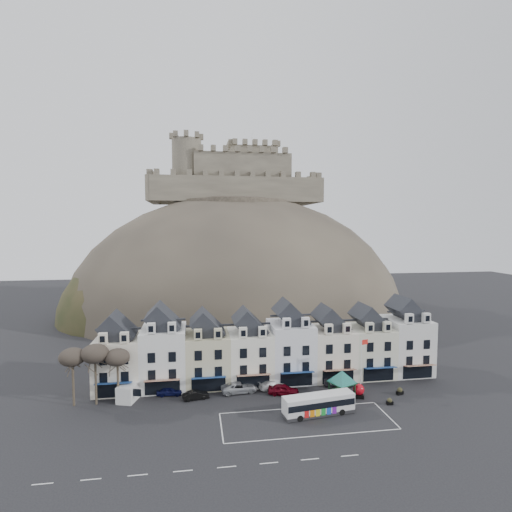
{
  "coord_description": "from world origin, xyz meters",
  "views": [
    {
      "loc": [
        -12.05,
        -46.83,
        25.14
      ],
      "look_at": [
        -1.11,
        24.0,
        19.7
      ],
      "focal_mm": 28.0,
      "sensor_mm": 36.0,
      "label": 1
    }
  ],
  "objects_px": {
    "red_buoy": "(359,391)",
    "car_navy": "(169,391)",
    "car_maroon": "(283,390)",
    "flagpole": "(362,362)",
    "bus": "(319,404)",
    "car_black": "(196,395)",
    "car_white": "(272,385)",
    "bus_shelter": "(342,377)",
    "car_charcoal": "(338,381)",
    "white_van": "(131,390)",
    "car_silver": "(239,387)"
  },
  "relations": [
    {
      "from": "flagpole",
      "to": "car_maroon",
      "type": "height_order",
      "value": "flagpole"
    },
    {
      "from": "car_white",
      "to": "car_maroon",
      "type": "xyz_separation_m",
      "value": [
        1.22,
        -2.39,
        0.14
      ]
    },
    {
      "from": "flagpole",
      "to": "car_navy",
      "type": "bearing_deg",
      "value": 172.2
    },
    {
      "from": "flagpole",
      "to": "white_van",
      "type": "relative_size",
      "value": 1.48
    },
    {
      "from": "red_buoy",
      "to": "car_navy",
      "type": "xyz_separation_m",
      "value": [
        -27.5,
        5.01,
        -0.39
      ]
    },
    {
      "from": "car_charcoal",
      "to": "red_buoy",
      "type": "bearing_deg",
      "value": -150.93
    },
    {
      "from": "flagpole",
      "to": "car_silver",
      "type": "bearing_deg",
      "value": 169.42
    },
    {
      "from": "red_buoy",
      "to": "car_silver",
      "type": "relative_size",
      "value": 0.37
    },
    {
      "from": "bus_shelter",
      "to": "car_navy",
      "type": "height_order",
      "value": "bus_shelter"
    },
    {
      "from": "car_navy",
      "to": "car_maroon",
      "type": "xyz_separation_m",
      "value": [
        16.8,
        -2.39,
        0.14
      ]
    },
    {
      "from": "red_buoy",
      "to": "white_van",
      "type": "relative_size",
      "value": 0.35
    },
    {
      "from": "car_white",
      "to": "car_charcoal",
      "type": "xyz_separation_m",
      "value": [
        10.42,
        -0.59,
        0.1
      ]
    },
    {
      "from": "red_buoy",
      "to": "white_van",
      "type": "height_order",
      "value": "white_van"
    },
    {
      "from": "white_van",
      "to": "car_maroon",
      "type": "relative_size",
      "value": 1.25
    },
    {
      "from": "car_charcoal",
      "to": "bus",
      "type": "bearing_deg",
      "value": 155.85
    },
    {
      "from": "bus_shelter",
      "to": "car_silver",
      "type": "relative_size",
      "value": 1.07
    },
    {
      "from": "bus",
      "to": "car_maroon",
      "type": "height_order",
      "value": "bus"
    },
    {
      "from": "red_buoy",
      "to": "car_maroon",
      "type": "xyz_separation_m",
      "value": [
        -10.7,
        2.62,
        -0.25
      ]
    },
    {
      "from": "flagpole",
      "to": "car_charcoal",
      "type": "relative_size",
      "value": 1.89
    },
    {
      "from": "car_silver",
      "to": "car_white",
      "type": "bearing_deg",
      "value": -90.49
    },
    {
      "from": "bus",
      "to": "white_van",
      "type": "xyz_separation_m",
      "value": [
        -25.49,
        9.28,
        -0.31
      ]
    },
    {
      "from": "car_charcoal",
      "to": "flagpole",
      "type": "bearing_deg",
      "value": -133.88
    },
    {
      "from": "flagpole",
      "to": "car_black",
      "type": "height_order",
      "value": "flagpole"
    },
    {
      "from": "car_white",
      "to": "car_maroon",
      "type": "bearing_deg",
      "value": -173.5
    },
    {
      "from": "bus",
      "to": "flagpole",
      "type": "bearing_deg",
      "value": 24.81
    },
    {
      "from": "flagpole",
      "to": "car_navy",
      "type": "xyz_separation_m",
      "value": [
        -28.38,
        3.89,
        -4.21
      ]
    },
    {
      "from": "white_van",
      "to": "car_white",
      "type": "bearing_deg",
      "value": 16.78
    },
    {
      "from": "bus_shelter",
      "to": "car_charcoal",
      "type": "distance_m",
      "value": 4.95
    },
    {
      "from": "red_buoy",
      "to": "car_silver",
      "type": "xyz_separation_m",
      "value": [
        -17.1,
        4.48,
        -0.26
      ]
    },
    {
      "from": "car_silver",
      "to": "bus_shelter",
      "type": "bearing_deg",
      "value": -112.58
    },
    {
      "from": "white_van",
      "to": "car_black",
      "type": "relative_size",
      "value": 1.51
    },
    {
      "from": "car_navy",
      "to": "car_white",
      "type": "distance_m",
      "value": 15.58
    },
    {
      "from": "car_maroon",
      "to": "car_white",
      "type": "bearing_deg",
      "value": 43.28
    },
    {
      "from": "car_black",
      "to": "car_maroon",
      "type": "relative_size",
      "value": 0.83
    },
    {
      "from": "white_van",
      "to": "car_navy",
      "type": "relative_size",
      "value": 1.53
    },
    {
      "from": "bus_shelter",
      "to": "car_charcoal",
      "type": "bearing_deg",
      "value": 52.36
    },
    {
      "from": "car_navy",
      "to": "car_silver",
      "type": "height_order",
      "value": "car_silver"
    },
    {
      "from": "red_buoy",
      "to": "car_charcoal",
      "type": "xyz_separation_m",
      "value": [
        -1.5,
        4.42,
        -0.29
      ]
    },
    {
      "from": "bus",
      "to": "white_van",
      "type": "height_order",
      "value": "bus"
    },
    {
      "from": "car_black",
      "to": "car_charcoal",
      "type": "height_order",
      "value": "car_charcoal"
    },
    {
      "from": "bus_shelter",
      "to": "car_navy",
      "type": "xyz_separation_m",
      "value": [
        -25.01,
        4.79,
        -2.52
      ]
    },
    {
      "from": "bus_shelter",
      "to": "white_van",
      "type": "bearing_deg",
      "value": 146.67
    },
    {
      "from": "red_buoy",
      "to": "flagpole",
      "type": "height_order",
      "value": "flagpole"
    },
    {
      "from": "red_buoy",
      "to": "car_white",
      "type": "bearing_deg",
      "value": 157.21
    },
    {
      "from": "bus",
      "to": "car_charcoal",
      "type": "relative_size",
      "value": 2.22
    },
    {
      "from": "bus_shelter",
      "to": "car_white",
      "type": "height_order",
      "value": "bus_shelter"
    },
    {
      "from": "bus",
      "to": "car_black",
      "type": "relative_size",
      "value": 2.62
    },
    {
      "from": "bus_shelter",
      "to": "car_white",
      "type": "xyz_separation_m",
      "value": [
        -9.43,
        4.79,
        -2.52
      ]
    },
    {
      "from": "bus",
      "to": "car_maroon",
      "type": "relative_size",
      "value": 2.18
    },
    {
      "from": "red_buoy",
      "to": "flagpole",
      "type": "bearing_deg",
      "value": 51.93
    }
  ]
}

